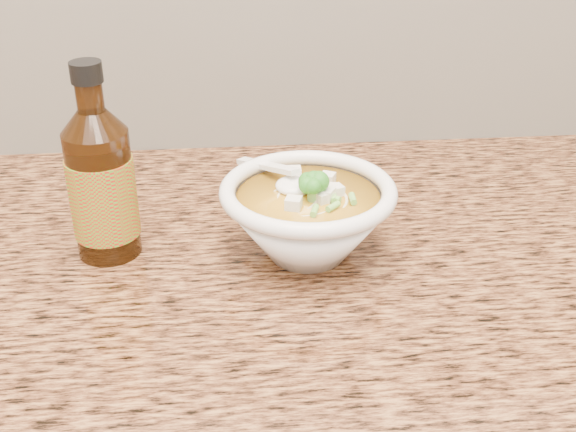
{
  "coord_description": "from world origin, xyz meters",
  "views": [
    {
      "loc": [
        0.04,
        1.06,
        1.29
      ],
      "look_at": [
        0.1,
        1.69,
        0.95
      ],
      "focal_mm": 45.0,
      "sensor_mm": 36.0,
      "label": 1
    }
  ],
  "objects": [
    {
      "name": "counter_slab",
      "position": [
        0.0,
        1.68,
        0.88
      ],
      "size": [
        4.0,
        0.68,
        0.04
      ],
      "primitive_type": "cube",
      "color": "#916035",
      "rests_on": "cabinet"
    },
    {
      "name": "soup_bowl",
      "position": [
        0.12,
        1.69,
        0.94
      ],
      "size": [
        0.18,
        0.19,
        0.1
      ],
      "rotation": [
        0.0,
        0.0,
        0.15
      ],
      "color": "white",
      "rests_on": "counter_slab"
    },
    {
      "name": "hot_sauce_bottle",
      "position": [
        -0.09,
        1.72,
        0.98
      ],
      "size": [
        0.07,
        0.07,
        0.2
      ],
      "rotation": [
        0.0,
        0.0,
        -0.0
      ],
      "color": "#3C1D08",
      "rests_on": "counter_slab"
    }
  ]
}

